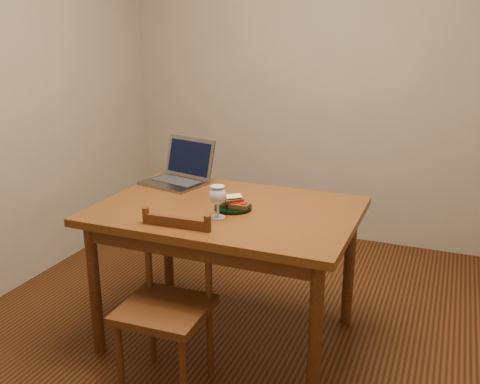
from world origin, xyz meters
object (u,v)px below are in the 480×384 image
at_px(chair, 166,297).
at_px(plate, 233,208).
at_px(table, 227,223).
at_px(milk_glass, 218,202).
at_px(laptop, 181,171).

bearing_deg(chair, plate, 70.77).
xyz_separation_m(table, chair, (-0.10, -0.46, -0.21)).
relative_size(table, plate, 6.87).
relative_size(plate, milk_glass, 1.18).
distance_m(milk_glass, laptop, 0.66).
xyz_separation_m(plate, laptop, (-0.47, 0.33, 0.06)).
bearing_deg(plate, milk_glass, -97.58).
height_order(table, chair, chair).
xyz_separation_m(chair, plate, (0.14, 0.45, 0.30)).
height_order(table, milk_glass, milk_glass).
distance_m(table, laptop, 0.56).
distance_m(plate, milk_glass, 0.16).
xyz_separation_m(chair, milk_glass, (0.12, 0.31, 0.37)).
bearing_deg(table, milk_glass, -82.03).
bearing_deg(chair, milk_glass, 66.57).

